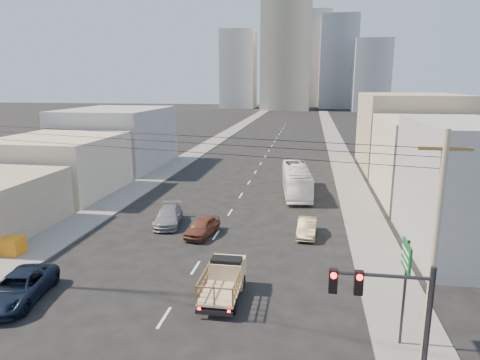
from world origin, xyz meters
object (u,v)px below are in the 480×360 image
(navy_pickup, at_px, (19,288))
(crate_stack, at_px, (10,246))
(sedan_tan, at_px, (307,227))
(utility_pole, at_px, (433,261))
(city_bus, at_px, (296,180))
(flatbed_pickup, at_px, (224,278))
(green_sign, at_px, (406,268))
(sedan_brown, at_px, (202,227))
(traffic_signal, at_px, (394,321))
(sedan_grey, at_px, (168,216))

(navy_pickup, bearing_deg, crate_stack, 122.68)
(navy_pickup, relative_size, sedan_tan, 1.35)
(navy_pickup, height_order, crate_stack, navy_pickup)
(utility_pole, bearing_deg, city_bus, 101.51)
(sedan_tan, height_order, crate_stack, sedan_tan)
(flatbed_pickup, bearing_deg, green_sign, -19.85)
(sedan_tan, bearing_deg, sedan_brown, -168.26)
(city_bus, height_order, traffic_signal, traffic_signal)
(flatbed_pickup, bearing_deg, sedan_tan, 67.19)
(sedan_grey, bearing_deg, green_sign, -52.51)
(navy_pickup, height_order, utility_pole, utility_pole)
(city_bus, distance_m, sedan_brown, 15.39)
(utility_pole, bearing_deg, green_sign, 97.67)
(navy_pickup, bearing_deg, sedan_grey, 66.15)
(flatbed_pickup, relative_size, green_sign, 0.88)
(crate_stack, bearing_deg, traffic_signal, -26.67)
(city_bus, xyz_separation_m, sedan_brown, (-6.67, -13.85, -0.79))
(flatbed_pickup, distance_m, utility_pole, 11.35)
(sedan_grey, distance_m, crate_stack, 11.69)
(navy_pickup, distance_m, city_bus, 28.85)
(city_bus, xyz_separation_m, crate_stack, (-18.66, -19.72, -0.80))
(city_bus, distance_m, utility_pole, 29.48)
(utility_pole, bearing_deg, flatbed_pickup, 147.95)
(flatbed_pickup, height_order, sedan_brown, flatbed_pickup)
(flatbed_pickup, height_order, traffic_signal, traffic_signal)
(navy_pickup, relative_size, crate_stack, 2.97)
(sedan_grey, relative_size, green_sign, 0.98)
(sedan_grey, bearing_deg, sedan_tan, -13.86)
(crate_stack, bearing_deg, utility_pole, -20.03)
(sedan_brown, height_order, sedan_tan, sedan_brown)
(navy_pickup, height_order, green_sign, green_sign)
(traffic_signal, xyz_separation_m, crate_stack, (-22.77, 11.44, -3.39))
(sedan_brown, relative_size, sedan_tan, 1.05)
(green_sign, bearing_deg, crate_stack, 165.09)
(sedan_brown, relative_size, traffic_signal, 0.69)
(flatbed_pickup, relative_size, sedan_brown, 1.07)
(utility_pole, bearing_deg, traffic_signal, -124.61)
(sedan_brown, xyz_separation_m, sedan_grey, (-3.41, 2.06, 0.01))
(flatbed_pickup, height_order, sedan_tan, flatbed_pickup)
(navy_pickup, bearing_deg, city_bus, 53.27)
(crate_stack, bearing_deg, sedan_brown, 26.10)
(city_bus, relative_size, sedan_brown, 2.59)
(sedan_grey, bearing_deg, sedan_brown, -40.91)
(flatbed_pickup, xyz_separation_m, sedan_tan, (4.40, 10.45, -0.44))
(navy_pickup, relative_size, sedan_grey, 1.09)
(navy_pickup, height_order, sedan_tan, navy_pickup)
(green_sign, bearing_deg, city_bus, 101.88)
(sedan_tan, distance_m, sedan_grey, 11.37)
(green_sign, bearing_deg, sedan_brown, 134.67)
(flatbed_pickup, xyz_separation_m, navy_pickup, (-10.81, -2.21, -0.35))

